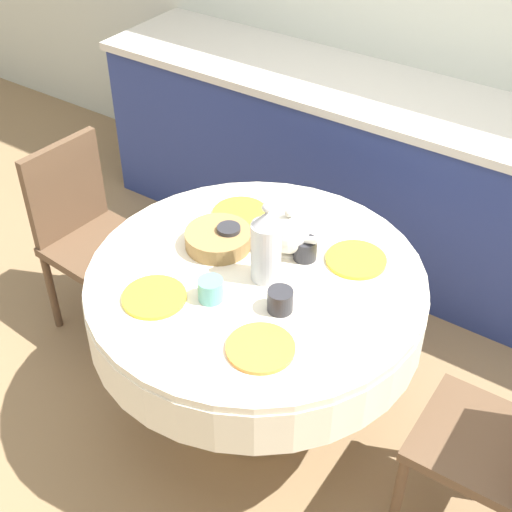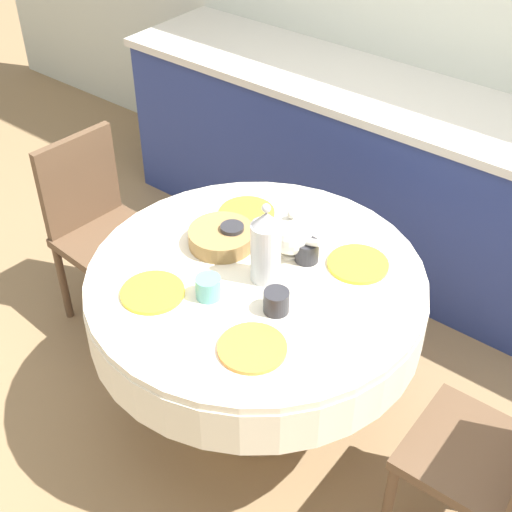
# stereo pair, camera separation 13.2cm
# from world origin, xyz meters

# --- Properties ---
(ground_plane) EXTENTS (12.00, 12.00, 0.00)m
(ground_plane) POSITION_xyz_m (0.00, 0.00, 0.00)
(ground_plane) COLOR #8E704C
(kitchen_counter) EXTENTS (3.24, 0.64, 0.90)m
(kitchen_counter) POSITION_xyz_m (0.00, 1.25, 0.45)
(kitchen_counter) COLOR navy
(kitchen_counter) RESTS_ON ground_plane
(dining_table) EXTENTS (1.20, 1.20, 0.74)m
(dining_table) POSITION_xyz_m (0.00, 0.00, 0.61)
(dining_table) COLOR tan
(dining_table) RESTS_ON ground_plane
(chair_left) EXTENTS (0.41, 0.41, 0.88)m
(chair_left) POSITION_xyz_m (0.94, 0.02, 0.49)
(chair_left) COLOR brown
(chair_left) RESTS_ON ground_plane
(chair_right) EXTENTS (0.43, 0.43, 0.88)m
(chair_right) POSITION_xyz_m (-0.93, 0.07, 0.49)
(chair_right) COLOR brown
(chair_right) RESTS_ON ground_plane
(plate_near_left) EXTENTS (0.22, 0.22, 0.01)m
(plate_near_left) POSITION_xyz_m (-0.21, -0.30, 0.75)
(plate_near_left) COLOR yellow
(plate_near_left) RESTS_ON dining_table
(cup_near_left) EXTENTS (0.09, 0.09, 0.08)m
(cup_near_left) POSITION_xyz_m (-0.05, -0.19, 0.78)
(cup_near_left) COLOR #5BA39E
(cup_near_left) RESTS_ON dining_table
(plate_near_right) EXTENTS (0.22, 0.22, 0.01)m
(plate_near_right) POSITION_xyz_m (0.21, -0.29, 0.75)
(plate_near_right) COLOR orange
(plate_near_right) RESTS_ON dining_table
(cup_near_right) EXTENTS (0.09, 0.09, 0.08)m
(cup_near_right) POSITION_xyz_m (0.17, -0.10, 0.78)
(cup_near_right) COLOR #28282D
(cup_near_right) RESTS_ON dining_table
(plate_far_left) EXTENTS (0.22, 0.22, 0.01)m
(plate_far_left) POSITION_xyz_m (-0.25, 0.26, 0.75)
(plate_far_left) COLOR yellow
(plate_far_left) RESTS_ON dining_table
(cup_far_left) EXTENTS (0.09, 0.09, 0.08)m
(cup_far_left) POSITION_xyz_m (-0.18, 0.08, 0.78)
(cup_far_left) COLOR #28282D
(cup_far_left) RESTS_ON dining_table
(plate_far_right) EXTENTS (0.22, 0.22, 0.01)m
(plate_far_right) POSITION_xyz_m (0.25, 0.26, 0.75)
(plate_far_right) COLOR yellow
(plate_far_right) RESTS_ON dining_table
(cup_far_right) EXTENTS (0.09, 0.09, 0.08)m
(cup_far_right) POSITION_xyz_m (0.09, 0.17, 0.78)
(cup_far_right) COLOR #28282D
(cup_far_right) RESTS_ON dining_table
(coffee_carafe) EXTENTS (0.10, 0.10, 0.31)m
(coffee_carafe) POSITION_xyz_m (0.04, 0.01, 0.87)
(coffee_carafe) COLOR #B2B2B7
(coffee_carafe) RESTS_ON dining_table
(teapot) EXTENTS (0.20, 0.15, 0.19)m
(teapot) POSITION_xyz_m (0.03, 0.17, 0.82)
(teapot) COLOR silver
(teapot) RESTS_ON dining_table
(bread_basket) EXTENTS (0.24, 0.24, 0.06)m
(bread_basket) POSITION_xyz_m (-0.20, 0.06, 0.77)
(bread_basket) COLOR olive
(bread_basket) RESTS_ON dining_table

